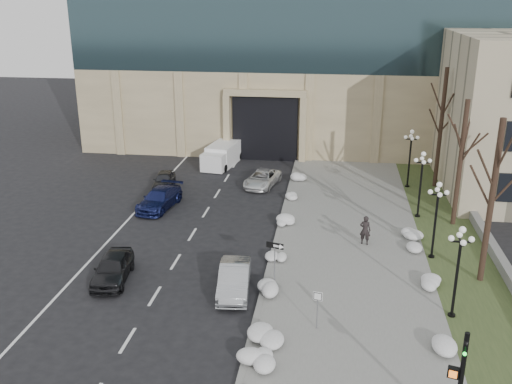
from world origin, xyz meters
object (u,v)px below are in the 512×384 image
car_d (262,179)px  keep_sign (318,302)px  lamppost_a (459,260)px  lamppost_c (421,176)px  car_a (113,268)px  car_e (164,180)px  lamppost_b (437,210)px  lamppost_d (410,151)px  one_way_sign (278,252)px  box_truck (223,155)px  pedestrian (365,230)px  car_c (159,199)px  car_b (234,279)px

car_d → keep_sign: (5.16, -20.37, 0.86)m
lamppost_a → lamppost_c: 13.00m
car_a → car_e: size_ratio=1.14×
car_a → lamppost_a: (17.55, -1.38, 2.34)m
lamppost_c → keep_sign: bearing=-113.1°
car_e → keep_sign: size_ratio=1.86×
car_e → lamppost_b: 22.04m
keep_sign → lamppost_d: lamppost_d is taller
keep_sign → lamppost_c: (6.40, 15.03, 1.59)m
one_way_sign → lamppost_b: size_ratio=0.55×
lamppost_c → car_a: bearing=-146.5°
box_truck → lamppost_a: size_ratio=1.31×
pedestrian → one_way_sign: bearing=66.4°
lamppost_b → lamppost_a: bearing=-90.0°
car_d → keep_sign: bearing=-63.9°
lamppost_b → car_d: bearing=134.3°
car_c → car_d: (6.73, 5.99, -0.08)m
car_d → lamppost_b: (11.56, -11.84, 2.45)m
lamppost_c → lamppost_d: bearing=90.0°
one_way_sign → lamppost_c: 14.29m
keep_sign → lamppost_a: lamppost_a is taller
car_d → one_way_sign: size_ratio=1.71×
car_b → box_truck: box_truck is taller
keep_sign → lamppost_c: 16.41m
pedestrian → car_b: bearing=58.3°
car_d → lamppost_b: bearing=-33.8°
box_truck → keep_sign: size_ratio=3.09×
box_truck → lamppost_d: 16.61m
car_b → box_truck: bearing=96.6°
car_e → lamppost_b: lamppost_b is taller
pedestrian → one_way_sign: one_way_sign is taller
car_c → lamppost_c: (18.29, 0.65, 2.37)m
car_b → lamppost_a: 11.10m
box_truck → one_way_sign: (7.27, -22.23, 1.26)m
car_a → pedestrian: size_ratio=2.30×
car_d → lamppost_a: lamppost_a is taller
car_a → car_e: bearing=88.9°
car_d → pedestrian: bearing=-41.9°
car_a → box_truck: 22.54m
car_d → car_e: (-7.74, -1.48, 0.01)m
box_truck → keep_sign: bearing=-61.0°
car_a → lamppost_c: 21.18m
keep_sign → lamppost_c: size_ratio=0.42×
car_e → lamppost_a: size_ratio=0.79×
lamppost_b → car_a: bearing=-163.7°
car_a → lamppost_b: size_ratio=0.90×
car_a → lamppost_c: lamppost_c is taller
keep_sign → lamppost_a: bearing=28.2°
car_b → pedestrian: pedestrian is taller
car_a → car_c: (-0.75, 10.98, -0.02)m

